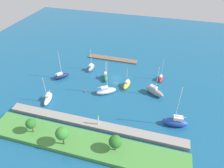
% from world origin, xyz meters
% --- Properties ---
extents(water, '(160.00, 160.00, 0.00)m').
position_xyz_m(water, '(0.00, 0.00, 0.00)').
color(water, '#19567F').
rests_on(water, ground).
extents(pier_dock, '(23.24, 3.16, 0.58)m').
position_xyz_m(pier_dock, '(5.71, -14.36, 0.29)').
color(pier_dock, brown).
rests_on(pier_dock, ground).
extents(breakwater, '(56.78, 3.09, 1.34)m').
position_xyz_m(breakwater, '(0.00, 26.94, 0.67)').
color(breakwater, gray).
rests_on(breakwater, ground).
extents(shoreline_park, '(57.59, 8.67, 1.32)m').
position_xyz_m(shoreline_park, '(0.00, 34.33, 0.66)').
color(shoreline_park, '#478C3D').
rests_on(shoreline_park, ground).
extents(harbor_beacon, '(0.56, 0.56, 3.73)m').
position_xyz_m(harbor_beacon, '(-1.59, 26.94, 3.49)').
color(harbor_beacon, silver).
rests_on(harbor_beacon, breakwater).
extents(park_tree_west, '(3.53, 3.53, 5.17)m').
position_xyz_m(park_tree_west, '(-8.91, 34.31, 4.71)').
color(park_tree_west, brown).
rests_on(park_tree_west, shoreline_park).
extents(park_tree_mideast, '(3.53, 3.53, 6.14)m').
position_xyz_m(park_tree_mideast, '(5.16, 36.35, 5.66)').
color(park_tree_mideast, brown).
rests_on(park_tree_mideast, shoreline_park).
extents(park_tree_midwest, '(2.93, 2.93, 4.99)m').
position_xyz_m(park_tree_midwest, '(15.69, 34.99, 4.82)').
color(park_tree_midwest, brown).
rests_on(park_tree_midwest, shoreline_park).
extents(sailboat_gray_along_channel, '(7.73, 5.71, 11.97)m').
position_xyz_m(sailboat_gray_along_channel, '(-16.14, 6.20, 1.45)').
color(sailboat_gray_along_channel, gray).
rests_on(sailboat_gray_along_channel, water).
extents(sailboat_white_near_pier, '(7.54, 6.14, 13.72)m').
position_xyz_m(sailboat_white_near_pier, '(1.05, 10.63, 1.30)').
color(sailboat_white_near_pier, white).
rests_on(sailboat_white_near_pier, water).
extents(sailboat_red_mid_basin, '(1.97, 5.50, 9.36)m').
position_xyz_m(sailboat_red_mid_basin, '(-17.62, -3.81, 0.91)').
color(sailboat_red_mid_basin, red).
rests_on(sailboat_red_mid_basin, water).
extents(sailboat_navy_outer_mooring, '(5.76, 6.27, 12.28)m').
position_xyz_m(sailboat_navy_outer_mooring, '(21.64, 6.16, 1.10)').
color(sailboat_navy_outer_mooring, '#141E4C').
rests_on(sailboat_navy_outer_mooring, water).
extents(sailboat_blue_by_breakwater, '(7.87, 3.29, 14.90)m').
position_xyz_m(sailboat_blue_by_breakwater, '(-24.06, 19.71, 1.55)').
color(sailboat_blue_by_breakwater, '#2347B2').
rests_on(sailboat_blue_by_breakwater, water).
extents(sailboat_yellow_lone_north, '(2.81, 5.93, 8.69)m').
position_xyz_m(sailboat_yellow_lone_north, '(-5.41, 4.56, 1.12)').
color(sailboat_yellow_lone_north, yellow).
rests_on(sailboat_yellow_lone_north, water).
extents(sailboat_green_east_end, '(3.11, 5.51, 8.24)m').
position_xyz_m(sailboat_green_east_end, '(3.94, 1.96, 1.18)').
color(sailboat_green_east_end, '#19724C').
rests_on(sailboat_green_east_end, water).
extents(sailboat_gray_lone_south, '(2.11, 5.53, 9.71)m').
position_xyz_m(sailboat_gray_lone_south, '(11.99, -3.07, 1.21)').
color(sailboat_gray_lone_south, gray).
rests_on(sailboat_gray_lone_south, water).
extents(sailboat_white_off_beacon, '(2.96, 6.59, 10.31)m').
position_xyz_m(sailboat_white_off_beacon, '(19.40, 20.37, 1.15)').
color(sailboat_white_off_beacon, white).
rests_on(sailboat_white_off_beacon, water).
extents(mooring_buoy_red, '(0.64, 0.64, 0.64)m').
position_xyz_m(mooring_buoy_red, '(8.98, 12.06, 0.32)').
color(mooring_buoy_red, red).
rests_on(mooring_buoy_red, water).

